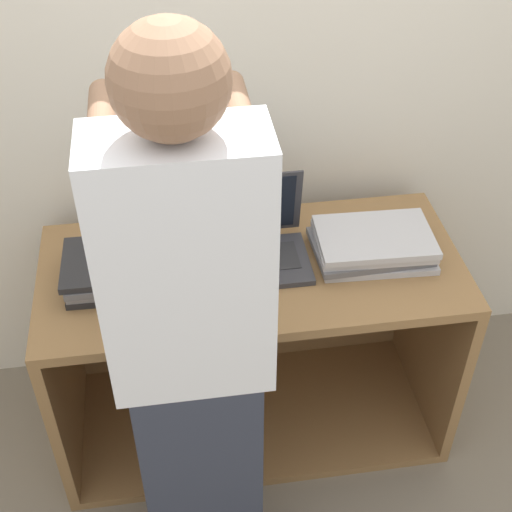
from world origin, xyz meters
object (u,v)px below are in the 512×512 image
Objects in this scene: laptop_stack_left at (126,268)px; person at (193,356)px; laptop_stack_right at (373,244)px; laptop_open at (250,244)px.

person is at bearing -69.97° from laptop_stack_left.
person reaches higher than laptop_stack_right.
laptop_stack_left is at bearing -172.40° from laptop_open.
laptop_open is at bearing 67.48° from person.
laptop_stack_left is 0.80m from laptop_stack_right.
laptop_stack_right is 0.22× the size of person.
laptop_open is 0.95× the size of laptop_stack_left.
person is (0.18, -0.48, 0.10)m from laptop_stack_left.
laptop_stack_right is at bearing 0.22° from laptop_stack_left.
laptop_stack_left is at bearing 110.03° from person.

